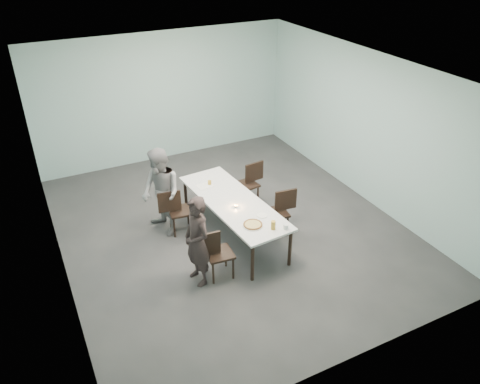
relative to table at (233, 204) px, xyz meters
name	(u,v)px	position (x,y,z in m)	size (l,w,h in m)	color
ground	(230,227)	(0.06, 0.27, -0.69)	(7.00, 7.00, 0.00)	#333335
room_shell	(229,128)	(0.06, 0.27, 1.33)	(6.02, 7.02, 3.01)	#96BCBD
table	(233,204)	(0.00, 0.00, 0.00)	(1.11, 2.67, 0.75)	white
chair_near_left	(215,251)	(-0.76, -0.88, -0.19)	(0.63, 0.45, 0.87)	black
chair_far_left	(176,208)	(-0.87, 0.60, -0.19)	(0.63, 0.47, 0.87)	black
chair_near_right	(280,209)	(0.82, -0.26, -0.19)	(0.63, 0.46, 0.87)	black
chair_far_right	(250,180)	(0.83, 0.93, -0.19)	(0.63, 0.47, 0.87)	black
diner_near	(197,242)	(-1.04, -0.86, 0.07)	(0.56, 0.37, 1.53)	black
diner_far	(161,193)	(-1.09, 0.72, 0.14)	(0.81, 0.63, 1.66)	gray
pizza	(253,225)	(-0.05, -0.84, 0.08)	(0.34, 0.34, 0.04)	white
side_plate	(262,215)	(0.23, -0.65, 0.06)	(0.18, 0.18, 0.01)	white
beer_glass	(273,225)	(0.19, -1.07, 0.13)	(0.08, 0.08, 0.15)	gold
water_tumbler	(286,227)	(0.38, -1.16, 0.10)	(0.08, 0.08, 0.09)	silver
tealight	(236,206)	(-0.05, -0.21, 0.08)	(0.06, 0.06, 0.05)	silver
amber_tumbler	(210,183)	(-0.13, 0.74, 0.10)	(0.07, 0.07, 0.08)	gold
menu	(205,186)	(-0.23, 0.73, 0.06)	(0.30, 0.22, 0.01)	silver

